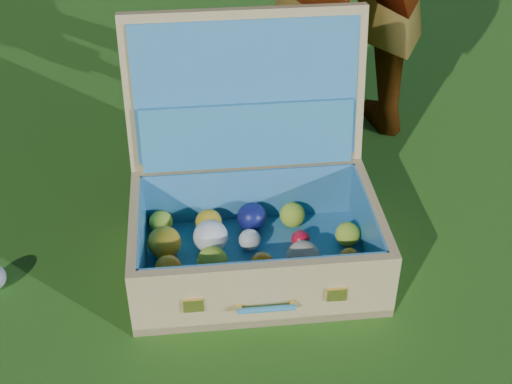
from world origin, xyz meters
name	(u,v)px	position (x,y,z in m)	size (l,w,h in m)	color
ground	(223,309)	(0.00, 0.00, 0.00)	(60.00, 60.00, 0.00)	#215114
suitcase	(251,199)	(0.07, 0.24, 0.18)	(0.72, 0.62, 0.63)	tan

